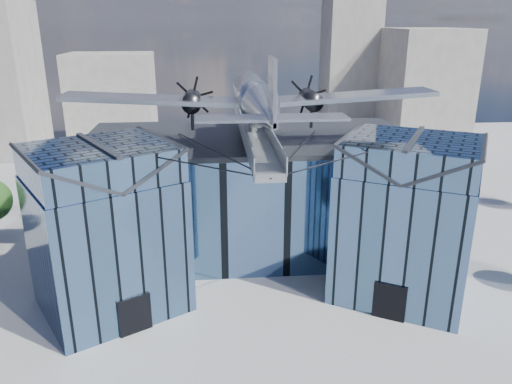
{
  "coord_description": "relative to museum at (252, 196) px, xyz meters",
  "views": [
    {
      "loc": [
        -3.17,
        -32.95,
        19.42
      ],
      "look_at": [
        0.0,
        2.0,
        7.2
      ],
      "focal_mm": 35.0,
      "sensor_mm": 36.0,
      "label": 1
    }
  ],
  "objects": [
    {
      "name": "ground_plane",
      "position": [
        -0.0,
        -5.82,
        -5.54
      ],
      "size": [
        120.0,
        120.0,
        0.0
      ],
      "primitive_type": "plane",
      "color": "gray"
    },
    {
      "name": "museum",
      "position": [
        0.0,
        0.0,
        0.0
      ],
      "size": [
        32.88,
        24.5,
        17.6
      ],
      "color": "#44648B",
      "rests_on": "ground"
    },
    {
      "name": "bg_towers",
      "position": [
        1.45,
        44.67,
        4.47
      ],
      "size": [
        77.0,
        24.5,
        26.0
      ],
      "color": "gray",
      "rests_on": "ground"
    }
  ]
}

